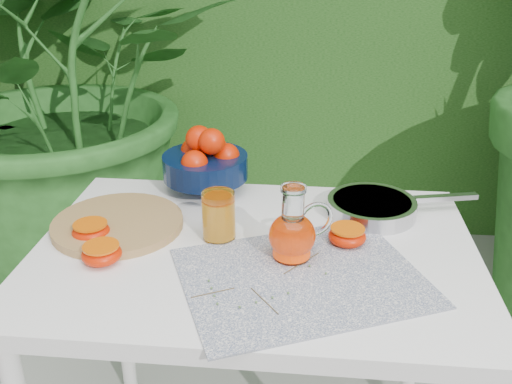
# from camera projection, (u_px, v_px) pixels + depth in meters

# --- Properties ---
(potted_plant_left) EXTENTS (2.13, 2.13, 1.72)m
(potted_plant_left) POSITION_uv_depth(u_px,v_px,m) (67.00, 78.00, 2.28)
(potted_plant_left) COLOR #22521C
(potted_plant_left) RESTS_ON ground
(white_table) EXTENTS (1.00, 0.70, 0.75)m
(white_table) POSITION_uv_depth(u_px,v_px,m) (255.00, 278.00, 1.32)
(white_table) COLOR white
(white_table) RESTS_ON ground
(placemat) EXTENTS (0.59, 0.54, 0.00)m
(placemat) POSITION_uv_depth(u_px,v_px,m) (301.00, 277.00, 1.18)
(placemat) COLOR #0C1E47
(placemat) RESTS_ON white_table
(cutting_board) EXTENTS (0.40, 0.40, 0.02)m
(cutting_board) POSITION_uv_depth(u_px,v_px,m) (118.00, 224.00, 1.37)
(cutting_board) COLOR olive
(cutting_board) RESTS_ON white_table
(fruit_bowl) EXTENTS (0.29, 0.29, 0.18)m
(fruit_bowl) POSITION_uv_depth(u_px,v_px,m) (206.00, 161.00, 1.54)
(fruit_bowl) COLOR black
(fruit_bowl) RESTS_ON white_table
(juice_pitcher) EXTENTS (0.16, 0.14, 0.17)m
(juice_pitcher) POSITION_uv_depth(u_px,v_px,m) (293.00, 233.00, 1.22)
(juice_pitcher) COLOR white
(juice_pitcher) RESTS_ON white_table
(juice_tumbler) EXTENTS (0.10, 0.10, 0.11)m
(juice_tumbler) POSITION_uv_depth(u_px,v_px,m) (219.00, 216.00, 1.30)
(juice_tumbler) COLOR white
(juice_tumbler) RESTS_ON white_table
(saute_pan) EXTENTS (0.41, 0.27, 0.04)m
(saute_pan) POSITION_uv_depth(u_px,v_px,m) (373.00, 206.00, 1.43)
(saute_pan) COLOR #AFAEB3
(saute_pan) RESTS_ON white_table
(orange_halves) EXTENTS (0.70, 0.24, 0.04)m
(orange_halves) POSITION_uv_depth(u_px,v_px,m) (181.00, 240.00, 1.28)
(orange_halves) COLOR red
(orange_halves) RESTS_ON white_table
(thyme_sprigs) EXTENTS (0.27, 0.23, 0.01)m
(thyme_sprigs) POSITION_uv_depth(u_px,v_px,m) (263.00, 284.00, 1.15)
(thyme_sprigs) COLOR brown
(thyme_sprigs) RESTS_ON white_table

